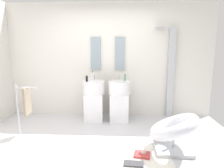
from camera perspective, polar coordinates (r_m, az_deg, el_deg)
The scene contains 16 objects.
ground_plane at distance 3.38m, azimuth -3.16°, elevation -18.17°, with size 4.80×3.60×0.04m, color silver.
rear_partition at distance 4.61m, azimuth -1.19°, elevation 6.81°, with size 4.80×0.10×2.60m, color silver.
pedestal_sink_left at distance 4.34m, azimuth -5.23°, elevation -4.52°, with size 0.47×0.47×0.99m.
pedestal_sink_right at distance 4.30m, azimuth 2.13°, elevation -4.63°, with size 0.47×0.47×0.99m.
vanity_mirror_left at distance 4.57m, azimuth -4.78°, elevation 8.80°, with size 0.22×0.03×0.75m, color #8C9EA8.
vanity_mirror_right at distance 4.53m, azimuth 2.28°, elevation 8.81°, with size 0.22×0.03×0.75m, color #8C9EA8.
shower_column at distance 4.63m, azimuth 16.56°, elevation 3.66°, with size 0.49×0.24×2.05m.
lounge_chair at distance 3.26m, azimuth 17.50°, elevation -12.53°, with size 1.04×1.04×0.65m.
towel_rack at distance 3.88m, azimuth -23.83°, elevation -4.89°, with size 0.37×0.22×0.95m.
area_rug at distance 3.07m, azimuth 8.06°, elevation -20.90°, with size 0.94×0.88×0.01m, color white.
magazine_red at distance 3.15m, azimuth 8.73°, elevation -19.62°, with size 0.23×0.20×0.03m, color #B73838.
magazine_charcoal at distance 2.94m, azimuth 6.29°, elevation -22.02°, with size 0.27×0.14×0.02m, color #38383D.
coffee_mug at distance 3.15m, azimuth 9.16°, elevation -18.81°, with size 0.08×0.08×0.11m, color white.
soap_bottle_white at distance 4.38m, azimuth -5.67°, elevation 2.35°, with size 0.04×0.04×0.19m.
soap_bottle_green at distance 4.27m, azimuth 3.77°, elevation 1.84°, with size 0.04×0.04×0.14m.
soap_bottle_black at distance 4.20m, azimuth -7.33°, elevation 1.54°, with size 0.05×0.05×0.13m.
Camera 1 is at (0.32, -2.94, 1.60)m, focal length 31.48 mm.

